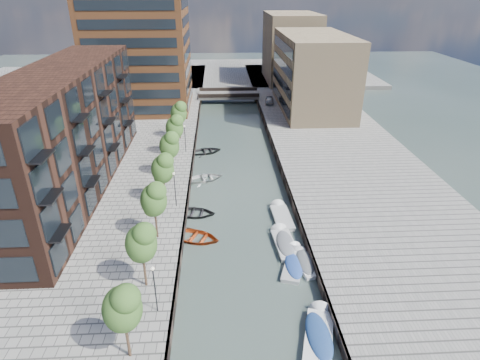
{
  "coord_description": "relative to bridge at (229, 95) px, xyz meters",
  "views": [
    {
      "loc": [
        -2.16,
        -15.26,
        23.38
      ],
      "look_at": [
        0.0,
        25.11,
        3.5
      ],
      "focal_mm": 30.0,
      "sensor_mm": 36.0,
      "label": 1
    }
  ],
  "objects": [
    {
      "name": "tree_2",
      "position": [
        -8.5,
        -54.0,
        3.92
      ],
      "size": [
        2.5,
        2.5,
        5.95
      ],
      "color": "#382619",
      "rests_on": "quay_left"
    },
    {
      "name": "tan_block_near",
      "position": [
        16.0,
        -10.0,
        6.61
      ],
      "size": [
        12.0,
        25.0,
        14.0
      ],
      "primitive_type": "cube",
      "color": "tan",
      "rests_on": "quay_right"
    },
    {
      "name": "sloop_1",
      "position": [
        -5.18,
        -48.41,
        -1.39
      ],
      "size": [
        5.12,
        3.98,
        0.97
      ],
      "primitive_type": "imported",
      "rotation": [
        0.0,
        0.0,
        1.43
      ],
      "color": "black",
      "rests_on": "ground"
    },
    {
      "name": "motorboat_3",
      "position": [
        4.38,
        -58.0,
        -1.2
      ],
      "size": [
        2.98,
        4.97,
        1.57
      ],
      "color": "#B2B1B0",
      "rests_on": "ground"
    },
    {
      "name": "lamp_1",
      "position": [
        -7.2,
        -48.0,
        2.12
      ],
      "size": [
        0.24,
        0.24,
        4.12
      ],
      "color": "black",
      "rests_on": "quay_left"
    },
    {
      "name": "lamp_0",
      "position": [
        -7.2,
        -64.0,
        2.12
      ],
      "size": [
        0.24,
        0.24,
        4.12
      ],
      "color": "black",
      "rests_on": "quay_left"
    },
    {
      "name": "far_closure",
      "position": [
        0.0,
        28.0,
        -0.89
      ],
      "size": [
        80.0,
        40.0,
        1.0
      ],
      "primitive_type": "cube",
      "color": "gray",
      "rests_on": "ground"
    },
    {
      "name": "bridge",
      "position": [
        0.0,
        0.0,
        0.0
      ],
      "size": [
        13.0,
        6.0,
        1.3
      ],
      "color": "gray",
      "rests_on": "ground"
    },
    {
      "name": "motorboat_2",
      "position": [
        4.44,
        -49.23,
        -1.29
      ],
      "size": [
        2.13,
        5.47,
        1.79
      ],
      "color": "beige",
      "rests_on": "ground"
    },
    {
      "name": "tree_4",
      "position": [
        -8.5,
        -40.0,
        3.92
      ],
      "size": [
        2.5,
        2.5,
        5.95
      ],
      "color": "#382619",
      "rests_on": "quay_left"
    },
    {
      "name": "motorboat_0",
      "position": [
        4.8,
        -66.09,
        -1.16
      ],
      "size": [
        3.43,
        5.96,
        1.88
      ],
      "color": "white",
      "rests_on": "ground"
    },
    {
      "name": "sloop_3",
      "position": [
        -4.17,
        -39.56,
        -1.39
      ],
      "size": [
        5.59,
        4.73,
        0.98
      ],
      "primitive_type": "imported",
      "rotation": [
        0.0,
        0.0,
        1.89
      ],
      "color": "silver",
      "rests_on": "ground"
    },
    {
      "name": "apartment_block",
      "position": [
        -20.0,
        -42.0,
        6.61
      ],
      "size": [
        8.0,
        38.0,
        14.0
      ],
      "primitive_type": "cube",
      "color": "black",
      "rests_on": "quay_left"
    },
    {
      "name": "sloop_2",
      "position": [
        -4.84,
        -53.23,
        -1.39
      ],
      "size": [
        6.06,
        5.24,
        1.05
      ],
      "primitive_type": "imported",
      "rotation": [
        0.0,
        0.0,
        1.2
      ],
      "color": "#A83812",
      "rests_on": "ground"
    },
    {
      "name": "tower",
      "position": [
        -17.0,
        -7.0,
        14.61
      ],
      "size": [
        18.0,
        18.0,
        30.0
      ],
      "primitive_type": "cube",
      "color": "brown",
      "rests_on": "quay_left"
    },
    {
      "name": "motorboat_4",
      "position": [
        3.97,
        -54.54,
        -1.17
      ],
      "size": [
        2.27,
        5.53,
        1.8
      ],
      "color": "silver",
      "rests_on": "ground"
    },
    {
      "name": "motorboat_1",
      "position": [
        5.29,
        -57.42,
        -1.2
      ],
      "size": [
        2.74,
        5.04,
        1.6
      ],
      "color": "white",
      "rests_on": "ground"
    },
    {
      "name": "tree_5",
      "position": [
        -8.5,
        -33.0,
        3.92
      ],
      "size": [
        2.5,
        2.5,
        5.95
      ],
      "color": "#382619",
      "rests_on": "quay_left"
    },
    {
      "name": "quay_wall_right",
      "position": [
        6.1,
        -32.0,
        -0.89
      ],
      "size": [
        0.25,
        140.0,
        1.0
      ],
      "primitive_type": "cube",
      "color": "#332823",
      "rests_on": "ground"
    },
    {
      "name": "tan_block_far",
      "position": [
        16.0,
        16.0,
        7.61
      ],
      "size": [
        12.0,
        20.0,
        16.0
      ],
      "primitive_type": "cube",
      "color": "tan",
      "rests_on": "quay_right"
    },
    {
      "name": "car",
      "position": [
        8.26,
        -6.27,
        0.32
      ],
      "size": [
        2.18,
        4.37,
        1.43
      ],
      "primitive_type": "imported",
      "rotation": [
        0.0,
        0.0,
        -0.12
      ],
      "color": "#9EA1A3",
      "rests_on": "quay_right"
    },
    {
      "name": "water",
      "position": [
        0.0,
        -32.0,
        -1.39
      ],
      "size": [
        300.0,
        300.0,
        0.0
      ],
      "primitive_type": "plane",
      "color": "#38473F",
      "rests_on": "ground"
    },
    {
      "name": "tree_3",
      "position": [
        -8.5,
        -47.0,
        3.92
      ],
      "size": [
        2.5,
        2.5,
        5.95
      ],
      "color": "#382619",
      "rests_on": "quay_left"
    },
    {
      "name": "tree_6",
      "position": [
        -8.5,
        -26.0,
        3.92
      ],
      "size": [
        2.5,
        2.5,
        5.95
      ],
      "color": "#382619",
      "rests_on": "quay_left"
    },
    {
      "name": "sloop_4",
      "position": [
        -4.28,
        -30.02,
        -1.39
      ],
      "size": [
        5.51,
        4.61,
        0.98
      ],
      "primitive_type": "imported",
      "rotation": [
        0.0,
        0.0,
        1.86
      ],
      "color": "black",
      "rests_on": "ground"
    },
    {
      "name": "tree_0",
      "position": [
        -8.5,
        -68.0,
        3.92
      ],
      "size": [
        2.5,
        2.5,
        5.95
      ],
      "color": "#382619",
      "rests_on": "quay_left"
    },
    {
      "name": "quay_right",
      "position": [
        16.0,
        -32.0,
        -0.89
      ],
      "size": [
        20.0,
        140.0,
        1.0
      ],
      "primitive_type": "cube",
      "color": "gray",
      "rests_on": "ground"
    },
    {
      "name": "lamp_2",
      "position": [
        -7.2,
        -32.0,
        2.12
      ],
      "size": [
        0.24,
        0.24,
        4.12
      ],
      "color": "black",
      "rests_on": "quay_left"
    },
    {
      "name": "quay_wall_left",
      "position": [
        -6.1,
        -32.0,
        -0.89
      ],
      "size": [
        0.25,
        140.0,
        1.0
      ],
      "primitive_type": "cube",
      "color": "#332823",
      "rests_on": "ground"
    },
    {
      "name": "tree_1",
      "position": [
        -8.5,
        -61.0,
        3.92
      ],
      "size": [
        2.5,
        2.5,
        5.95
      ],
      "color": "#382619",
      "rests_on": "quay_left"
    }
  ]
}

